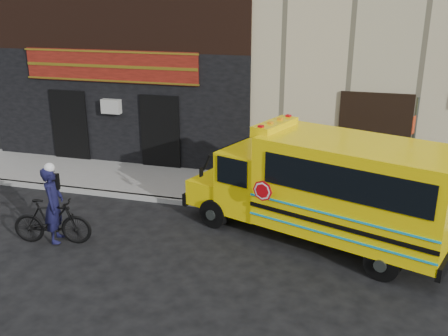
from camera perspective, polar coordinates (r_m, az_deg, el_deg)
name	(u,v)px	position (r m, az deg, el deg)	size (l,w,h in m)	color
ground	(200,250)	(12.51, -2.79, -9.36)	(120.00, 120.00, 0.00)	black
curb	(227,207)	(14.72, 0.38, -4.47)	(40.00, 0.20, 0.15)	#999893
sidewalk	(239,189)	(16.06, 1.78, -2.41)	(40.00, 3.00, 0.15)	gray
school_bus	(329,186)	(12.57, 11.90, -2.06)	(7.21, 4.34, 2.92)	black
sign_pole	(410,160)	(13.70, 20.52, 0.86)	(0.12, 0.30, 3.58)	#404844
bicycle	(52,221)	(13.31, -19.07, -5.78)	(0.56, 1.99, 1.20)	black
cyclist	(54,206)	(13.17, -18.86, -4.18)	(0.72, 0.47, 1.97)	black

